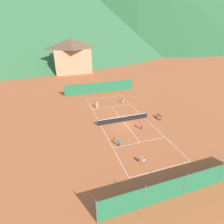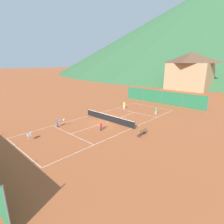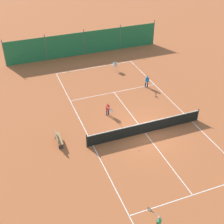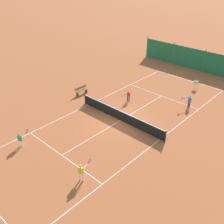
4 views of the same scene
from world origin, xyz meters
name	(u,v)px [view 3 (image 3 of 4)]	position (x,y,z in m)	size (l,w,h in m)	color
ground_plane	(145,133)	(0.00, 0.00, 0.00)	(600.00, 600.00, 0.00)	#A8542D
court_line_markings	(145,133)	(0.00, 0.00, 0.00)	(8.25, 23.85, 0.01)	white
tennis_net	(145,127)	(0.00, 0.00, 0.50)	(9.18, 0.08, 1.06)	#2D2D2D
windscreen_fence_near	(84,43)	(0.00, -15.50, 1.31)	(17.28, 0.08, 2.90)	#236B42
player_near_service	(108,108)	(1.79, -3.17, 0.67)	(0.37, 1.00, 1.14)	#23284C
player_near_baseline	(158,222)	(3.09, 7.76, 0.68)	(0.42, 1.01, 1.16)	white
player_far_service	(147,81)	(-3.14, -6.18, 0.71)	(0.71, 0.92, 1.21)	#23284C
tennis_ball_mid_court	(157,126)	(-1.21, -0.45, 0.03)	(0.07, 0.07, 0.07)	#CCE033
tennis_ball_by_net_right	(139,150)	(1.27, 1.66, 0.03)	(0.07, 0.07, 0.07)	#CCE033
ball_hopper	(115,65)	(-1.67, -10.41, 0.66)	(0.36, 0.36, 0.89)	#B7B7BC
courtside_bench	(58,139)	(6.34, -1.11, 0.45)	(0.36, 1.50, 0.84)	olive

